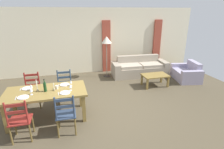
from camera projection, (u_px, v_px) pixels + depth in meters
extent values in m
cube|color=#4E4431|center=(106.00, 108.00, 4.97)|extent=(9.60, 9.60, 0.02)
cube|color=beige|center=(88.00, 41.00, 7.51)|extent=(9.60, 0.16, 2.70)
cube|color=#9F412F|center=(106.00, 47.00, 7.66)|extent=(0.35, 0.08, 2.20)
cube|color=#9F412F|center=(157.00, 44.00, 8.24)|extent=(0.35, 0.08, 2.20)
cube|color=olive|center=(46.00, 92.00, 4.27)|extent=(1.90, 0.96, 0.05)
cube|color=olive|center=(5.00, 119.00, 3.84)|extent=(0.08, 0.08, 0.70)
cube|color=olive|center=(84.00, 109.00, 4.26)|extent=(0.08, 0.08, 0.70)
cube|color=olive|center=(14.00, 103.00, 4.53)|extent=(0.08, 0.08, 0.70)
cube|color=olive|center=(81.00, 95.00, 4.95)|extent=(0.08, 0.08, 0.70)
cube|color=maroon|center=(21.00, 120.00, 3.64)|extent=(0.42, 0.40, 0.03)
cylinder|color=brown|center=(15.00, 126.00, 3.83)|extent=(0.04, 0.04, 0.43)
cylinder|color=brown|center=(33.00, 123.00, 3.92)|extent=(0.04, 0.04, 0.43)
cylinder|color=brown|center=(11.00, 136.00, 3.52)|extent=(0.04, 0.04, 0.43)
cylinder|color=brown|center=(30.00, 133.00, 3.61)|extent=(0.04, 0.04, 0.43)
cylinder|color=maroon|center=(6.00, 115.00, 3.35)|extent=(0.04, 0.04, 0.50)
cylinder|color=maroon|center=(27.00, 112.00, 3.44)|extent=(0.04, 0.04, 0.50)
cube|color=maroon|center=(18.00, 119.00, 3.44)|extent=(0.38, 0.03, 0.06)
cube|color=maroon|center=(16.00, 112.00, 3.39)|extent=(0.38, 0.03, 0.06)
cube|color=maroon|center=(15.00, 105.00, 3.34)|extent=(0.38, 0.03, 0.06)
cube|color=#30405A|center=(66.00, 114.00, 3.84)|extent=(0.43, 0.41, 0.03)
cylinder|color=brown|center=(59.00, 120.00, 4.04)|extent=(0.04, 0.04, 0.43)
cylinder|color=brown|center=(75.00, 118.00, 4.11)|extent=(0.04, 0.04, 0.43)
cylinder|color=brown|center=(58.00, 129.00, 3.73)|extent=(0.04, 0.04, 0.43)
cylinder|color=brown|center=(75.00, 127.00, 3.80)|extent=(0.04, 0.04, 0.43)
cylinder|color=#30405A|center=(55.00, 109.00, 3.56)|extent=(0.04, 0.04, 0.50)
cylinder|color=#30405A|center=(74.00, 107.00, 3.64)|extent=(0.04, 0.04, 0.50)
cube|color=#30405A|center=(65.00, 113.00, 3.64)|extent=(0.38, 0.04, 0.06)
cube|color=#30405A|center=(65.00, 107.00, 3.59)|extent=(0.38, 0.04, 0.06)
cube|color=#30405A|center=(64.00, 100.00, 3.54)|extent=(0.38, 0.04, 0.06)
cube|color=maroon|center=(33.00, 92.00, 4.92)|extent=(0.43, 0.41, 0.03)
cylinder|color=brown|center=(40.00, 101.00, 4.88)|extent=(0.04, 0.04, 0.43)
cylinder|color=brown|center=(26.00, 103.00, 4.80)|extent=(0.04, 0.04, 0.43)
cylinder|color=brown|center=(41.00, 96.00, 5.19)|extent=(0.04, 0.04, 0.43)
cylinder|color=brown|center=(28.00, 97.00, 5.11)|extent=(0.04, 0.04, 0.43)
cylinder|color=maroon|center=(39.00, 80.00, 5.03)|extent=(0.04, 0.04, 0.50)
cylinder|color=maroon|center=(25.00, 81.00, 4.94)|extent=(0.04, 0.04, 0.50)
cube|color=maroon|center=(33.00, 85.00, 5.03)|extent=(0.38, 0.03, 0.06)
cube|color=maroon|center=(32.00, 80.00, 4.98)|extent=(0.38, 0.03, 0.06)
cube|color=maroon|center=(31.00, 75.00, 4.93)|extent=(0.38, 0.03, 0.06)
cube|color=#30455C|center=(65.00, 88.00, 5.12)|extent=(0.44, 0.42, 0.03)
cylinder|color=brown|center=(72.00, 98.00, 5.08)|extent=(0.04, 0.04, 0.43)
cylinder|color=brown|center=(59.00, 99.00, 5.01)|extent=(0.04, 0.04, 0.43)
cylinder|color=brown|center=(72.00, 93.00, 5.39)|extent=(0.04, 0.04, 0.43)
cylinder|color=brown|center=(59.00, 94.00, 5.32)|extent=(0.04, 0.04, 0.43)
cylinder|color=#30455C|center=(70.00, 77.00, 5.23)|extent=(0.04, 0.04, 0.50)
cylinder|color=#30455C|center=(58.00, 78.00, 5.15)|extent=(0.04, 0.04, 0.50)
cube|color=#30455C|center=(65.00, 82.00, 5.23)|extent=(0.38, 0.04, 0.06)
cube|color=#30455C|center=(64.00, 77.00, 5.18)|extent=(0.38, 0.04, 0.06)
cube|color=#30455C|center=(64.00, 72.00, 5.13)|extent=(0.38, 0.04, 0.06)
cylinder|color=white|center=(23.00, 97.00, 3.92)|extent=(0.24, 0.24, 0.02)
cube|color=silver|center=(16.00, 98.00, 3.89)|extent=(0.02, 0.17, 0.01)
cylinder|color=white|center=(65.00, 93.00, 4.14)|extent=(0.24, 0.24, 0.02)
cube|color=silver|center=(58.00, 94.00, 4.10)|extent=(0.03, 0.17, 0.01)
cylinder|color=white|center=(27.00, 88.00, 4.38)|extent=(0.24, 0.24, 0.02)
cube|color=silver|center=(21.00, 89.00, 4.34)|extent=(0.02, 0.17, 0.01)
cylinder|color=white|center=(65.00, 85.00, 4.59)|extent=(0.24, 0.24, 0.02)
cube|color=silver|center=(59.00, 85.00, 4.56)|extent=(0.02, 0.17, 0.01)
cylinder|color=#143819|center=(45.00, 87.00, 4.19)|extent=(0.07, 0.07, 0.22)
cylinder|color=#143819|center=(44.00, 81.00, 4.14)|extent=(0.02, 0.02, 0.08)
cylinder|color=black|center=(44.00, 79.00, 4.13)|extent=(0.03, 0.03, 0.02)
cylinder|color=white|center=(32.00, 95.00, 4.06)|extent=(0.06, 0.06, 0.01)
cylinder|color=white|center=(31.00, 93.00, 4.04)|extent=(0.01, 0.01, 0.07)
cone|color=white|center=(31.00, 90.00, 4.02)|extent=(0.06, 0.06, 0.08)
cylinder|color=white|center=(71.00, 90.00, 4.28)|extent=(0.06, 0.06, 0.01)
cylinder|color=white|center=(71.00, 89.00, 4.26)|extent=(0.01, 0.01, 0.07)
cone|color=white|center=(70.00, 86.00, 4.24)|extent=(0.06, 0.06, 0.08)
cylinder|color=white|center=(32.00, 90.00, 4.29)|extent=(0.06, 0.06, 0.01)
cylinder|color=white|center=(31.00, 89.00, 4.28)|extent=(0.01, 0.01, 0.07)
cone|color=white|center=(31.00, 86.00, 4.25)|extent=(0.06, 0.06, 0.08)
cylinder|color=white|center=(71.00, 86.00, 4.54)|extent=(0.06, 0.06, 0.01)
cylinder|color=white|center=(71.00, 84.00, 4.53)|extent=(0.01, 0.01, 0.07)
cone|color=white|center=(71.00, 82.00, 4.50)|extent=(0.06, 0.06, 0.08)
cylinder|color=beige|center=(57.00, 87.00, 4.35)|extent=(0.07, 0.07, 0.09)
cylinder|color=#998C66|center=(38.00, 91.00, 4.23)|extent=(0.05, 0.05, 0.04)
cylinder|color=white|center=(37.00, 85.00, 4.18)|extent=(0.02, 0.02, 0.26)
cylinder|color=#998C66|center=(54.00, 90.00, 4.27)|extent=(0.05, 0.05, 0.04)
cylinder|color=white|center=(54.00, 86.00, 4.23)|extent=(0.02, 0.02, 0.15)
cube|color=tan|center=(140.00, 71.00, 7.41)|extent=(1.84, 0.90, 0.40)
cube|color=tan|center=(137.00, 64.00, 7.62)|extent=(1.81, 0.30, 0.80)
cube|color=tan|center=(162.00, 67.00, 7.57)|extent=(0.28, 0.81, 0.58)
cube|color=tan|center=(116.00, 70.00, 7.18)|extent=(0.28, 0.81, 0.58)
cube|color=#B9AA94|center=(151.00, 65.00, 7.36)|extent=(0.89, 0.69, 0.12)
cube|color=#B9AA94|center=(130.00, 66.00, 7.19)|extent=(0.89, 0.69, 0.12)
cube|color=olive|center=(155.00, 75.00, 6.31)|extent=(0.90, 0.56, 0.04)
cube|color=olive|center=(147.00, 84.00, 6.08)|extent=(0.06, 0.06, 0.38)
cube|color=olive|center=(168.00, 82.00, 6.27)|extent=(0.06, 0.06, 0.38)
cube|color=olive|center=(142.00, 80.00, 6.50)|extent=(0.06, 0.06, 0.38)
cube|color=olive|center=(161.00, 78.00, 6.69)|extent=(0.06, 0.06, 0.38)
cube|color=#A79FBC|center=(185.00, 75.00, 6.97)|extent=(0.94, 0.94, 0.38)
cube|color=#A79FBC|center=(193.00, 71.00, 6.93)|extent=(0.35, 0.82, 0.72)
cube|color=#A79FBC|center=(192.00, 78.00, 6.48)|extent=(0.82, 0.33, 0.52)
cube|color=#A79FBC|center=(180.00, 69.00, 7.40)|extent=(0.82, 0.33, 0.52)
cylinder|color=#332D28|center=(107.00, 76.00, 7.37)|extent=(0.28, 0.28, 0.03)
cylinder|color=gray|center=(107.00, 60.00, 7.14)|extent=(0.03, 0.03, 1.35)
cone|color=beige|center=(107.00, 40.00, 6.86)|extent=(0.40, 0.40, 0.26)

